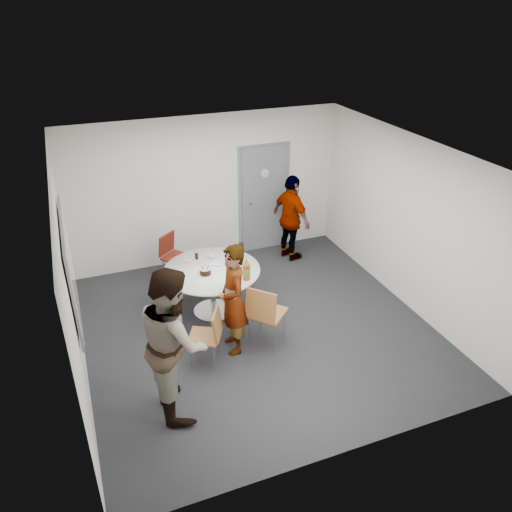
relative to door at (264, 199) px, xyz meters
name	(u,v)px	position (x,y,z in m)	size (l,w,h in m)	color
floor	(258,328)	(-1.10, -2.48, -1.03)	(5.00, 5.00, 0.00)	black
ceiling	(258,155)	(-1.10, -2.48, 1.67)	(5.00, 5.00, 0.00)	silver
wall_back	(207,190)	(-1.10, 0.02, 0.32)	(5.00, 5.00, 0.00)	silver
wall_left	(69,283)	(-3.60, -2.48, 0.32)	(5.00, 5.00, 0.00)	silver
wall_right	(407,222)	(1.40, -2.48, 0.32)	(5.00, 5.00, 0.00)	silver
wall_front	(351,358)	(-1.10, -4.98, 0.32)	(5.00, 5.00, 0.00)	silver
door	(264,199)	(0.00, 0.00, 0.00)	(1.02, 0.17, 2.12)	slate
whiteboard	(70,268)	(-3.56, -2.28, 0.42)	(0.04, 1.90, 1.25)	slate
table	(214,275)	(-1.56, -1.82, -0.35)	(1.48, 1.48, 1.10)	white
chair_near_left	(210,332)	(-1.98, -2.98, -0.52)	(0.56, 0.54, 0.83)	brown
chair_near_right	(264,311)	(-1.16, -2.90, -0.43)	(0.68, 0.68, 0.97)	brown
chair_far	(172,252)	(-1.94, -0.54, -0.51)	(0.58, 0.59, 0.85)	#601F13
person_main	(233,300)	(-1.58, -2.79, -0.21)	(0.60, 0.39, 1.63)	#A5C6EA
person_left	(174,341)	(-2.57, -3.58, -0.07)	(0.93, 0.73, 1.92)	white
person_right	(291,218)	(0.30, -0.61, -0.21)	(0.96, 0.40, 1.64)	black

